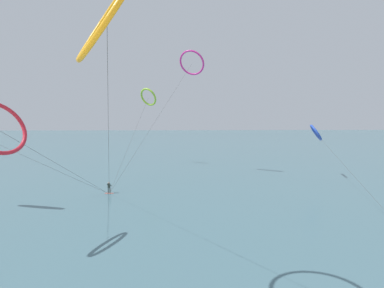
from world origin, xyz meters
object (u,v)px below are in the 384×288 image
kite_cobalt (316,133)px  kite_amber (107,18)px  kite_magenta (192,63)px  surfer_coral (109,188)px  kite_lime (148,97)px

kite_cobalt → kite_amber: kite_amber is taller
kite_magenta → kite_amber: (-5.13, -37.32, -5.10)m
surfer_coral → kite_lime: size_ratio=0.07×
kite_amber → kite_lime: bearing=155.7°
surfer_coral → kite_cobalt: bearing=30.3°
kite_magenta → kite_lime: kite_magenta is taller
kite_amber → surfer_coral: bearing=166.9°
kite_lime → kite_amber: kite_amber is taller
kite_lime → kite_amber: size_ratio=0.91×
surfer_coral → kite_cobalt: (34.77, 9.23, 7.49)m
surfer_coral → kite_amber: 29.78m
surfer_coral → kite_cobalt: kite_cobalt is taller
surfer_coral → kite_amber: kite_amber is taller
surfer_coral → kite_lime: bearing=98.3°
kite_magenta → kite_lime: (-9.54, 10.24, -5.61)m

